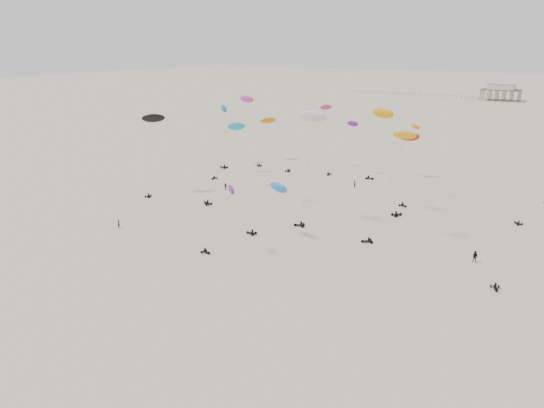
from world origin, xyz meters
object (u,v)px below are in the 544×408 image
Objects in this scene: rig_9 at (273,197)px; spectator_0 at (119,228)px; pavilion_main at (501,93)px; rig_0 at (233,134)px.

spectator_0 is (-25.86, -11.95, -7.13)m from rig_9.
pavilion_main is 258.79m from rig_9.
rig_9 is at bearing -88.23° from pavilion_main.
rig_0 is at bearing -96.48° from pavilion_main.
spectator_0 is (7.68, -45.88, -10.20)m from rig_0.
rig_0 is (-25.53, -224.72, 5.98)m from pavilion_main.
rig_9 is (33.54, -33.93, -3.07)m from rig_0.
rig_9 reaches higher than spectator_0.
rig_9 is at bearing -131.42° from spectator_0.
rig_0 is 47.81m from rig_9.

